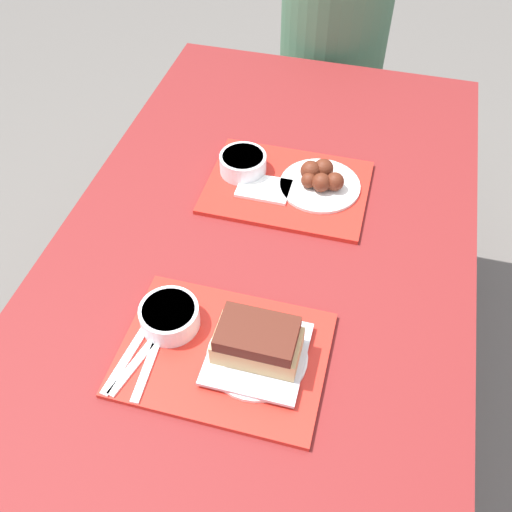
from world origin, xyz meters
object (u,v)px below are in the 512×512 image
at_px(tray_far, 287,187).
at_px(bowl_coleslaw_far, 243,163).
at_px(tray_near, 221,353).
at_px(person_seated_across, 334,36).
at_px(bowl_coleslaw_near, 169,316).
at_px(wings_plate_far, 320,179).
at_px(brisket_sandwich_plate, 257,346).

bearing_deg(tray_far, bowl_coleslaw_far, 168.29).
xyz_separation_m(tray_near, person_seated_across, (-0.01, 1.34, -0.03)).
bearing_deg(bowl_coleslaw_far, bowl_coleslaw_near, -91.43).
xyz_separation_m(bowl_coleslaw_far, wings_plate_far, (0.20, -0.01, -0.01)).
xyz_separation_m(brisket_sandwich_plate, wings_plate_far, (0.02, 0.51, -0.02)).
height_order(tray_far, wings_plate_far, wings_plate_far).
distance_m(wings_plate_far, person_seated_across, 0.83).
xyz_separation_m(tray_far, wings_plate_far, (0.08, 0.02, 0.03)).
bearing_deg(bowl_coleslaw_far, tray_near, -78.88).
bearing_deg(bowl_coleslaw_near, tray_near, -17.77).
height_order(tray_far, brisket_sandwich_plate, brisket_sandwich_plate).
xyz_separation_m(bowl_coleslaw_far, person_seated_across, (0.10, 0.82, -0.06)).
distance_m(tray_far, brisket_sandwich_plate, 0.49).
bearing_deg(bowl_coleslaw_near, person_seated_across, 85.25).
relative_size(bowl_coleslaw_far, person_seated_across, 0.16).
height_order(bowl_coleslaw_near, bowl_coleslaw_far, same).
bearing_deg(person_seated_across, bowl_coleslaw_near, -94.75).
xyz_separation_m(tray_far, person_seated_across, (-0.02, 0.84, -0.03)).
relative_size(tray_near, bowl_coleslaw_near, 3.36).
height_order(tray_near, brisket_sandwich_plate, brisket_sandwich_plate).
bearing_deg(bowl_coleslaw_near, tray_far, 74.03).
height_order(tray_far, bowl_coleslaw_near, bowl_coleslaw_near).
xyz_separation_m(bowl_coleslaw_near, person_seated_across, (0.11, 1.30, -0.06)).
bearing_deg(bowl_coleslaw_near, bowl_coleslaw_far, 88.57).
height_order(bowl_coleslaw_far, person_seated_across, person_seated_across).
bearing_deg(bowl_coleslaw_far, brisket_sandwich_plate, -71.50).
relative_size(tray_near, tray_far, 1.00).
bearing_deg(tray_far, wings_plate_far, 13.49).
height_order(brisket_sandwich_plate, person_seated_across, person_seated_across).
relative_size(tray_near, wings_plate_far, 1.99).
distance_m(bowl_coleslaw_far, person_seated_across, 0.82).
bearing_deg(tray_near, wings_plate_far, 79.70).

